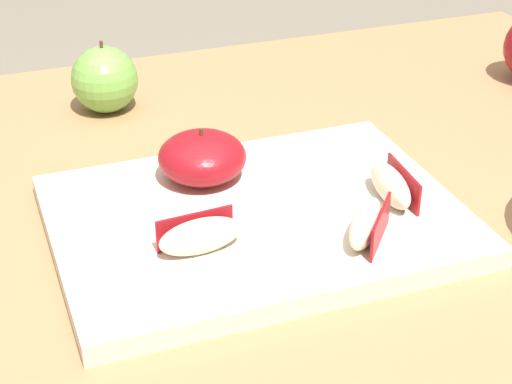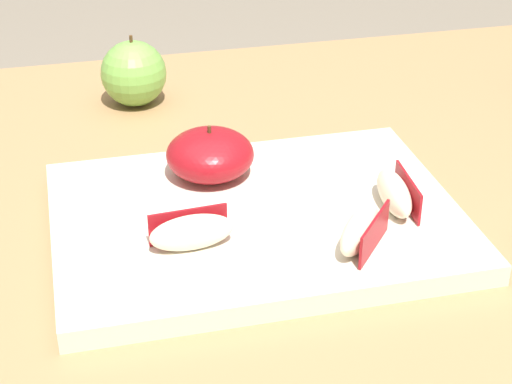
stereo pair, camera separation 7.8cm
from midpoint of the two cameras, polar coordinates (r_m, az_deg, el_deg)
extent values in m
cube|color=#9E754C|center=(0.87, -0.09, -0.98)|extent=(1.25, 0.80, 0.03)
cube|color=#9E754C|center=(1.53, 17.73, -3.73)|extent=(0.06, 0.06, 0.70)
cube|color=beige|center=(0.80, 2.81, -1.96)|extent=(0.38, 0.28, 0.02)
ellipsoid|color=maroon|center=(0.84, -0.37, 2.32)|extent=(0.09, 0.09, 0.05)
cylinder|color=#4C3319|center=(0.82, -0.37, 3.93)|extent=(0.00, 0.00, 0.01)
ellipsoid|color=beige|center=(0.81, 12.00, -0.16)|extent=(0.03, 0.08, 0.03)
cube|color=maroon|center=(0.81, 12.88, -0.08)|extent=(0.01, 0.07, 0.03)
ellipsoid|color=beige|center=(0.73, -1.28, -2.83)|extent=(0.08, 0.03, 0.03)
cube|color=maroon|center=(0.74, -1.57, -2.30)|extent=(0.07, 0.01, 0.03)
ellipsoid|color=beige|center=(0.74, 9.98, -2.62)|extent=(0.07, 0.07, 0.03)
cube|color=maroon|center=(0.74, 10.96, -2.85)|extent=(0.05, 0.06, 0.03)
sphere|color=#70AD47|center=(1.05, -6.09, 7.86)|extent=(0.08, 0.08, 0.08)
cylinder|color=#4C3319|center=(1.03, -6.21, 10.03)|extent=(0.00, 0.00, 0.01)
camera|label=1|loc=(0.04, -87.14, 1.65)|focal=59.68mm
camera|label=2|loc=(0.04, 92.86, -1.65)|focal=59.68mm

